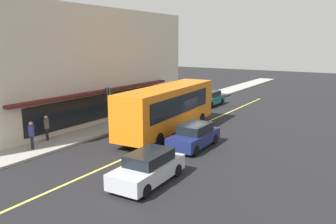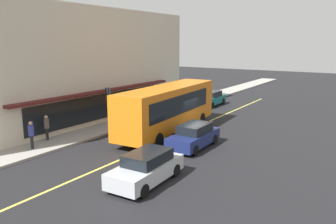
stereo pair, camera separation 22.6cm
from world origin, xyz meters
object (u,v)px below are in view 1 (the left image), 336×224
object	(u,v)px
car_navy	(194,136)
pedestrian_at_corner	(46,126)
traffic_light	(109,99)
car_teal	(210,98)
bus	(169,107)
car_silver	(148,168)
pedestrian_by_curb	(31,133)

from	to	relation	value
car_navy	pedestrian_at_corner	bearing A→B (deg)	116.51
traffic_light	car_teal	xyz separation A→B (m)	(14.03, -1.64, -1.79)
bus	traffic_light	distance (m)	4.54
bus	car_silver	distance (m)	9.31
bus	pedestrian_by_curb	xyz separation A→B (m)	(-8.26, 4.79, -0.78)
car_teal	car_navy	distance (m)	15.12
car_teal	car_silver	size ratio (longest dim) A/B	1.00
traffic_light	pedestrian_by_curb	bearing A→B (deg)	172.65
car_navy	pedestrian_by_curb	xyz separation A→B (m)	(-6.18, 8.07, 0.46)
car_silver	pedestrian_by_curb	bearing A→B (deg)	89.90
traffic_light	car_teal	bearing A→B (deg)	-6.67
car_teal	car_silver	xyz separation A→B (m)	(-20.23, -6.43, 0.00)
traffic_light	pedestrian_by_curb	distance (m)	6.37
traffic_light	pedestrian_at_corner	size ratio (longest dim) A/B	1.87
bus	car_teal	distance (m)	12.25
car_teal	car_silver	bearing A→B (deg)	-162.36
pedestrian_at_corner	pedestrian_by_curb	world-z (taller)	pedestrian_by_curb
car_silver	bus	bearing A→B (deg)	26.23
car_silver	pedestrian_at_corner	size ratio (longest dim) A/B	2.55
car_teal	car_navy	bearing A→B (deg)	-158.14
car_silver	car_navy	bearing A→B (deg)	7.37
car_teal	pedestrian_at_corner	world-z (taller)	pedestrian_at_corner
pedestrian_by_curb	bus	bearing A→B (deg)	-30.14
traffic_light	car_navy	world-z (taller)	traffic_light
pedestrian_by_curb	car_silver	bearing A→B (deg)	-90.10
car_navy	pedestrian_by_curb	distance (m)	10.17
car_teal	pedestrian_at_corner	xyz separation A→B (m)	(-18.46, 3.24, 0.44)
traffic_light	pedestrian_by_curb	world-z (taller)	traffic_light
car_teal	pedestrian_by_curb	bearing A→B (deg)	173.12
car_silver	car_navy	xyz separation A→B (m)	(6.19, 0.80, 0.00)
car_navy	traffic_light	bearing A→B (deg)	89.97
traffic_light	pedestrian_by_curb	size ratio (longest dim) A/B	1.83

